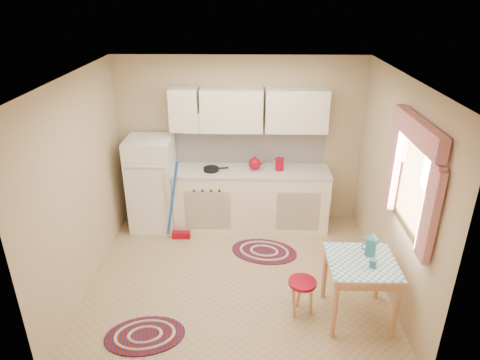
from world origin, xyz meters
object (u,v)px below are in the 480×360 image
Objects in this scene: base_cabinets at (251,199)px; stool at (301,297)px; fridge at (152,184)px; table at (358,289)px.

base_cabinets reaches higher than stool.
fridge reaches higher than table.
table is 0.62m from stool.
fridge reaches higher than stool.
table is (1.16, -1.97, -0.08)m from base_cabinets.
stool is (2.02, -1.87, -0.49)m from fridge.
base_cabinets is (1.46, 0.05, -0.26)m from fridge.
base_cabinets is at bearing 106.15° from stool.
table is 1.71× the size of stool.
stool is at bearing -73.85° from base_cabinets.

